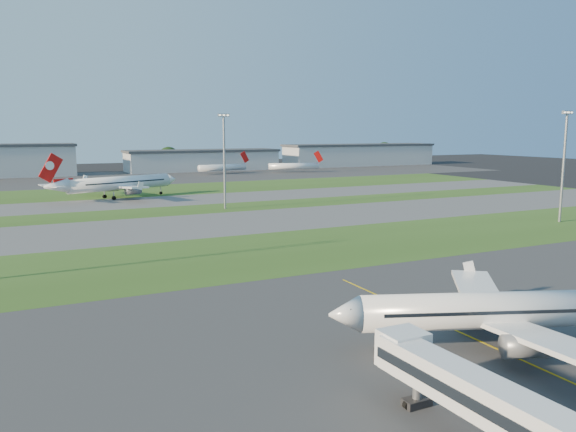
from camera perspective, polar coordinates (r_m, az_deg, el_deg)
ground at (r=56.10m, az=17.75°, el=-14.07°), size 700.00×700.00×0.00m
apron_near at (r=56.10m, az=17.75°, el=-14.07°), size 300.00×70.00×0.01m
grass_strip_a at (r=98.44m, az=-3.63°, el=-3.84°), size 300.00×34.00×0.01m
taxiway_a at (r=129.03m, az=-9.23°, el=-0.94°), size 300.00×32.00×0.01m
grass_strip_b at (r=152.87m, az=-11.95°, el=0.48°), size 300.00×18.00×0.01m
taxiway_b at (r=174.12m, az=-13.73°, el=1.40°), size 300.00×26.00×0.01m
grass_strip_c at (r=206.29m, az=-15.70°, el=2.42°), size 300.00×40.00×0.01m
apron_far at (r=265.30m, az=-18.06°, el=3.64°), size 400.00×80.00×0.01m
yellow_line at (r=59.48m, az=21.33°, el=-12.93°), size 0.25×60.00×0.02m
jet_bridge at (r=38.48m, az=23.39°, el=-18.79°), size 4.20×26.90×6.20m
airliner_parked at (r=59.52m, az=21.24°, el=-8.98°), size 33.45×28.34×10.96m
airliner_taxiing at (r=185.90m, az=-16.79°, el=3.17°), size 40.91×34.59×13.31m
mini_jet_near at (r=281.31m, az=-6.64°, el=4.94°), size 28.45×7.75×9.48m
mini_jet_far at (r=289.56m, az=0.63°, el=5.10°), size 27.94×10.33×9.48m
light_mast_centre at (r=153.93m, az=-6.49°, el=6.20°), size 3.20×0.70×25.80m
light_mast_east at (r=145.10m, az=26.24°, el=5.22°), size 3.20×0.70×25.80m
hangar_east at (r=306.32m, az=-8.65°, el=5.64°), size 81.60×23.00×11.20m
hangar_far_east at (r=349.42m, az=7.28°, el=6.20°), size 96.90×23.00×13.20m
tree_mid_west at (r=303.76m, az=-22.97°, el=5.07°), size 9.90×9.90×10.80m
tree_mid_east at (r=315.66m, az=-12.03°, el=5.85°), size 11.55×11.55×12.60m
tree_east at (r=339.91m, az=0.48°, el=6.12°), size 10.45×10.45×11.40m
tree_far_east at (r=379.55m, az=9.77°, el=6.46°), size 12.65×12.65×13.80m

